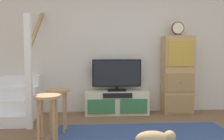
# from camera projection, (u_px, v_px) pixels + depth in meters

# --- Properties ---
(back_wall) EXTENTS (6.40, 0.12, 2.70)m
(back_wall) POSITION_uv_depth(u_px,v_px,m) (130.00, 46.00, 4.70)
(back_wall) COLOR beige
(back_wall) RESTS_ON ground_plane
(media_console) EXTENTS (1.23, 0.38, 0.45)m
(media_console) POSITION_uv_depth(u_px,v_px,m) (117.00, 103.00, 4.49)
(media_console) COLOR beige
(media_console) RESTS_ON ground_plane
(television) EXTENTS (0.96, 0.22, 0.62)m
(television) POSITION_uv_depth(u_px,v_px,m) (117.00, 74.00, 4.48)
(television) COLOR black
(television) RESTS_ON media_console
(side_cabinet) EXTENTS (0.58, 0.38, 1.53)m
(side_cabinet) POSITION_uv_depth(u_px,v_px,m) (177.00, 75.00, 4.54)
(side_cabinet) COLOR tan
(side_cabinet) RESTS_ON ground_plane
(desk_clock) EXTENTS (0.25, 0.08, 0.27)m
(desk_clock) POSITION_uv_depth(u_px,v_px,m) (178.00, 29.00, 4.46)
(desk_clock) COLOR #4C3823
(desk_clock) RESTS_ON side_cabinet
(staircase) EXTENTS (1.00, 1.36, 2.20)m
(staircase) POSITION_uv_depth(u_px,v_px,m) (16.00, 96.00, 4.37)
(staircase) COLOR white
(staircase) RESTS_ON ground_plane
(bar_stool_near) EXTENTS (0.34, 0.34, 0.66)m
(bar_stool_near) POSITION_uv_depth(u_px,v_px,m) (47.00, 108.00, 2.89)
(bar_stool_near) COLOR #A37A4C
(bar_stool_near) RESTS_ON ground_plane
(bar_stool_far) EXTENTS (0.34, 0.34, 0.65)m
(bar_stool_far) POSITION_uv_depth(u_px,v_px,m) (58.00, 100.00, 3.43)
(bar_stool_far) COLOR #A37A4C
(bar_stool_far) RESTS_ON ground_plane
(dog) EXTENTS (0.54, 0.26, 0.23)m
(dog) POSITION_uv_depth(u_px,v_px,m) (155.00, 139.00, 2.86)
(dog) COLOR tan
(dog) RESTS_ON ground_plane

